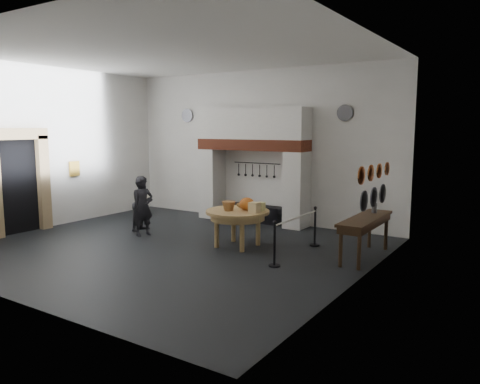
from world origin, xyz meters
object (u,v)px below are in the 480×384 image
Objects in this scene: barrier_post_near at (275,245)px; barrier_post_far at (315,227)px; visitor_far at (143,204)px; iron_range at (253,213)px; visitor_near at (143,206)px; side_table at (366,218)px; work_table at (238,212)px.

barrier_post_far is at bearing 90.00° from barrier_post_near.
barrier_post_far is (4.63, 1.04, -0.30)m from visitor_far.
iron_range is 3.25m from barrier_post_far.
visitor_far is at bearing 62.02° from visitor_near.
iron_range is 2.11× the size of barrier_post_near.
barrier_post_far is (4.23, 1.44, -0.32)m from visitor_near.
side_table is (4.10, -2.06, 0.62)m from iron_range.
side_table is 1.45m from barrier_post_far.
side_table is at bearing -26.66° from iron_range.
barrier_post_near is at bearing -31.78° from work_table.
barrier_post_far is at bearing -31.50° from iron_range.
work_table is at bearing -64.95° from visitor_near.
barrier_post_near is at bearing -129.22° from side_table.
barrier_post_near is at bearing -90.00° from barrier_post_far.
visitor_near is at bearing 172.45° from barrier_post_near.
barrier_post_near is at bearing -80.53° from visitor_near.
visitor_near is (-1.46, -3.13, 0.52)m from iron_range.
iron_range is 3.08m from work_table.
visitor_far is at bearing 179.67° from work_table.
side_table is (2.86, 0.69, 0.03)m from work_table.
work_table is 1.67× the size of barrier_post_far.
barrier_post_far is (1.52, 1.06, -0.39)m from work_table.
side_table and barrier_post_far have the same top height.
work_table is (1.24, -2.75, 0.59)m from iron_range.
work_table is at bearing -65.67° from iron_range.
visitor_far is at bearing -167.34° from barrier_post_far.
iron_range is at bearing 126.81° from barrier_post_near.
visitor_far is 4.75m from barrier_post_far.
work_table is 2.94m from side_table.
work_table is 1.89m from barrier_post_far.
work_table is 3.11m from visitor_far.
visitor_near is 4.28m from barrier_post_near.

